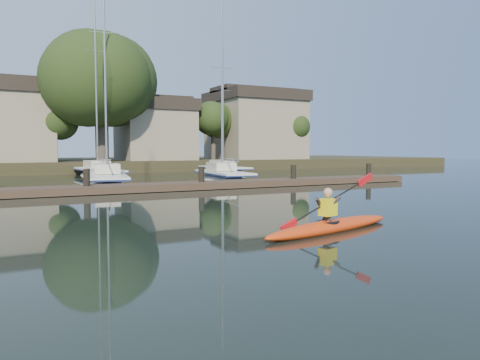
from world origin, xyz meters
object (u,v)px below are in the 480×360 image
sailboat_3 (223,184)px  dock (148,187)px  sailboat_2 (107,188)px  kayak (331,224)px  sailboat_7 (224,175)px  sailboat_6 (99,179)px

sailboat_3 → dock: bearing=-136.7°
sailboat_2 → sailboat_3: (7.78, 0.04, -0.00)m
kayak → sailboat_7: 29.07m
dock → sailboat_6: bearing=89.2°
sailboat_3 → sailboat_7: 9.34m
kayak → sailboat_7: (10.12, 27.25, -0.38)m
sailboat_2 → sailboat_3: size_ratio=1.18×
kayak → sailboat_2: size_ratio=0.32×
sailboat_3 → sailboat_6: size_ratio=0.80×
sailboat_3 → sailboat_7: sailboat_3 is taller
kayak → dock: (-0.89, 13.63, 0.01)m
kayak → dock: size_ratio=0.15×
sailboat_2 → sailboat_3: 7.78m
sailboat_7 → sailboat_6: bearing=177.8°
dock → sailboat_6: (0.19, 13.52, -0.40)m
kayak → sailboat_6: sailboat_6 is taller
sailboat_6 → sailboat_7: size_ratio=1.31×
dock → sailboat_3: (6.86, 5.26, -0.40)m
sailboat_3 → sailboat_7: (4.14, 8.37, 0.01)m
sailboat_3 → sailboat_7: size_ratio=1.05×
dock → sailboat_3: bearing=37.5°
dock → kayak: bearing=-86.3°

